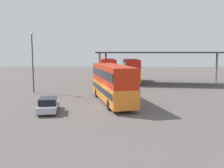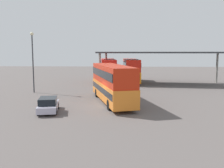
{
  "view_description": "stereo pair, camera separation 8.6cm",
  "coord_description": "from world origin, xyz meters",
  "px_view_note": "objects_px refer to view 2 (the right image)",
  "views": [
    {
      "loc": [
        2.2,
        -24.55,
        5.41
      ],
      "look_at": [
        0.76,
        2.22,
        2.0
      ],
      "focal_mm": 40.31,
      "sensor_mm": 36.0,
      "label": 1
    },
    {
      "loc": [
        2.29,
        -24.55,
        5.41
      ],
      "look_at": [
        0.76,
        2.22,
        2.0
      ],
      "focal_mm": 40.31,
      "sensor_mm": 36.0,
      "label": 2
    }
  ],
  "objects_px": {
    "double_decker_main": "(112,82)",
    "parked_hatchback": "(48,105)",
    "double_decker_mid_row": "(131,70)",
    "lamppost_tall": "(33,55)",
    "double_decker_near_canopy": "(108,70)"
  },
  "relations": [
    {
      "from": "double_decker_near_canopy",
      "to": "lamppost_tall",
      "type": "distance_m",
      "value": 15.07
    },
    {
      "from": "double_decker_main",
      "to": "double_decker_near_canopy",
      "type": "distance_m",
      "value": 17.75
    },
    {
      "from": "double_decker_main",
      "to": "lamppost_tall",
      "type": "bearing_deg",
      "value": 44.81
    },
    {
      "from": "double_decker_main",
      "to": "lamppost_tall",
      "type": "height_order",
      "value": "lamppost_tall"
    },
    {
      "from": "parked_hatchback",
      "to": "double_decker_mid_row",
      "type": "relative_size",
      "value": 0.4
    },
    {
      "from": "double_decker_main",
      "to": "double_decker_near_canopy",
      "type": "bearing_deg",
      "value": -10.68
    },
    {
      "from": "double_decker_main",
      "to": "double_decker_mid_row",
      "type": "bearing_deg",
      "value": -23.56
    },
    {
      "from": "double_decker_mid_row",
      "to": "lamppost_tall",
      "type": "xyz_separation_m",
      "value": [
        -13.26,
        -12.18,
        2.75
      ]
    },
    {
      "from": "double_decker_main",
      "to": "double_decker_near_canopy",
      "type": "relative_size",
      "value": 1.05
    },
    {
      "from": "parked_hatchback",
      "to": "double_decker_mid_row",
      "type": "height_order",
      "value": "double_decker_mid_row"
    },
    {
      "from": "double_decker_near_canopy",
      "to": "lamppost_tall",
      "type": "bearing_deg",
      "value": 135.52
    },
    {
      "from": "double_decker_near_canopy",
      "to": "lamppost_tall",
      "type": "xyz_separation_m",
      "value": [
        -9.2,
        -11.62,
        2.74
      ]
    },
    {
      "from": "double_decker_main",
      "to": "parked_hatchback",
      "type": "relative_size",
      "value": 2.78
    },
    {
      "from": "parked_hatchback",
      "to": "lamppost_tall",
      "type": "height_order",
      "value": "lamppost_tall"
    },
    {
      "from": "double_decker_main",
      "to": "parked_hatchback",
      "type": "distance_m",
      "value": 7.48
    }
  ]
}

